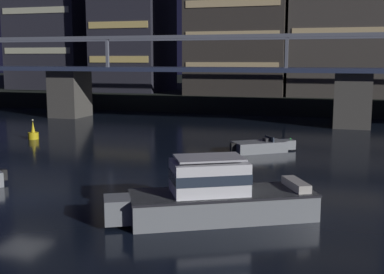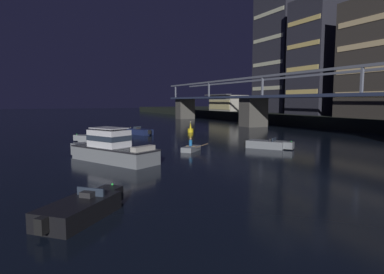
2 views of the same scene
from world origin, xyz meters
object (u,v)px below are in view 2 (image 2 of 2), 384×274
(channel_buoy, at_px, (191,129))
(dinghy_with_paddler, at_px, (191,148))
(speedboat_near_center, at_px, (94,138))
(speedboat_near_right, at_px, (82,208))
(tower_west_low, at_px, (281,52))
(cabin_cruiser_near_left, at_px, (111,149))
(river_bridge, at_px, (317,105))
(tower_west_tall, at_px, (323,58))
(waterfront_pavilion, at_px, (228,103))
(speedboat_mid_left, at_px, (140,132))
(speedboat_mid_center, at_px, (268,144))

(channel_buoy, distance_m, dinghy_with_paddler, 20.23)
(speedboat_near_center, bearing_deg, speedboat_near_right, -10.33)
(tower_west_low, relative_size, dinghy_with_paddler, 11.35)
(cabin_cruiser_near_left, distance_m, dinghy_with_paddler, 8.68)
(river_bridge, distance_m, dinghy_with_paddler, 26.37)
(tower_west_tall, relative_size, waterfront_pavilion, 1.92)
(river_bridge, distance_m, speedboat_near_right, 44.10)
(dinghy_with_paddler, bearing_deg, waterfront_pavilion, 145.23)
(waterfront_pavilion, height_order, speedboat_near_right, waterfront_pavilion)
(speedboat_mid_left, height_order, dinghy_with_paddler, dinghy_with_paddler)
(waterfront_pavilion, distance_m, channel_buoy, 44.83)
(speedboat_near_center, distance_m, channel_buoy, 17.09)
(river_bridge, relative_size, tower_west_tall, 4.33)
(river_bridge, relative_size, channel_buoy, 58.66)
(speedboat_near_center, relative_size, speedboat_near_right, 1.03)
(speedboat_near_center, bearing_deg, cabin_cruiser_near_left, -3.82)
(tower_west_tall, bearing_deg, waterfront_pavilion, -172.30)
(channel_buoy, relative_size, dinghy_with_paddler, 0.66)
(cabin_cruiser_near_left, relative_size, dinghy_with_paddler, 3.40)
(waterfront_pavilion, distance_m, speedboat_near_right, 84.30)
(cabin_cruiser_near_left, height_order, channel_buoy, cabin_cruiser_near_left)
(river_bridge, xyz_separation_m, speedboat_mid_center, (9.52, -16.61, -3.94))
(speedboat_mid_center, height_order, dinghy_with_paddler, dinghy_with_paddler)
(speedboat_near_right, relative_size, channel_buoy, 2.53)
(channel_buoy, bearing_deg, speedboat_mid_left, -92.86)
(speedboat_mid_left, xyz_separation_m, channel_buoy, (0.41, 8.26, 0.06))
(speedboat_mid_center, distance_m, dinghy_with_paddler, 8.41)
(cabin_cruiser_near_left, bearing_deg, dinghy_with_paddler, 104.69)
(tower_west_low, bearing_deg, speedboat_near_right, -46.25)
(cabin_cruiser_near_left, relative_size, speedboat_mid_left, 1.77)
(cabin_cruiser_near_left, xyz_separation_m, speedboat_near_center, (-14.45, 0.96, -0.64))
(speedboat_mid_center, bearing_deg, speedboat_mid_left, -158.82)
(tower_west_low, height_order, tower_west_tall, tower_west_low)
(tower_west_tall, distance_m, dinghy_with_paddler, 48.59)
(cabin_cruiser_near_left, bearing_deg, channel_buoy, 140.45)
(cabin_cruiser_near_left, height_order, speedboat_near_right, cabin_cruiser_near_left)
(dinghy_with_paddler, bearing_deg, speedboat_mid_left, 179.01)
(tower_west_low, xyz_separation_m, tower_west_tall, (14.65, -1.44, -3.19))
(speedboat_mid_center, bearing_deg, waterfront_pavilion, 152.44)
(tower_west_tall, bearing_deg, channel_buoy, -82.84)
(river_bridge, height_order, tower_west_low, tower_west_low)
(cabin_cruiser_near_left, distance_m, channel_buoy, 26.61)
(river_bridge, relative_size, waterfront_pavilion, 8.33)
(speedboat_near_center, bearing_deg, speedboat_mid_left, 129.97)
(river_bridge, distance_m, speedboat_mid_left, 27.12)
(tower_west_low, relative_size, speedboat_mid_center, 6.40)
(speedboat_near_right, relative_size, dinghy_with_paddler, 1.67)
(river_bridge, bearing_deg, channel_buoy, -122.81)
(river_bridge, distance_m, speedboat_near_center, 32.78)
(speedboat_near_right, height_order, speedboat_mid_left, same)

